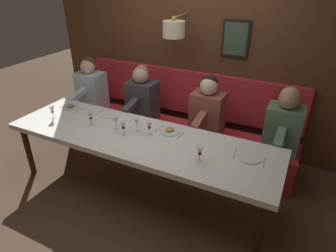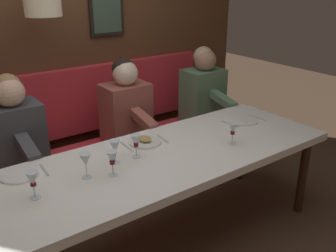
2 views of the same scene
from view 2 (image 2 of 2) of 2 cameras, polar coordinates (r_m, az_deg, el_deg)
The scene contains 15 objects.
dining_table at distance 2.51m, azimuth -5.58°, elevation -7.09°, with size 0.90×3.07×0.74m.
banquette_bench at distance 3.43m, azimuth -13.03°, elevation -7.79°, with size 0.52×3.27×0.45m, color red.
back_wall_panel at distance 3.58m, azimuth -18.38°, elevation 12.27°, with size 0.59×4.47×2.90m.
diner_nearest at distance 3.89m, azimuth 5.40°, elevation 5.71°, with size 0.60×0.40×0.79m.
diner_near at distance 3.38m, azimuth -6.39°, elevation 3.14°, with size 0.60×0.40×0.79m.
diner_middle at distance 3.05m, azimuth -22.21°, elevation -0.50°, with size 0.60×0.40×0.79m.
place_setting_0 at distance 3.25m, azimuth 11.41°, elevation 0.82°, with size 0.24×0.32×0.01m.
place_setting_1 at distance 2.78m, azimuth -3.50°, elevation -2.31°, with size 0.24×0.32×0.05m.
place_setting_3 at distance 2.52m, azimuth -21.57°, elevation -6.87°, with size 0.24×0.31×0.01m.
wine_glass_0 at distance 2.53m, azimuth -4.90°, elevation -2.35°, with size 0.07×0.07×0.16m.
wine_glass_1 at distance 2.20m, azimuth -19.88°, elevation -7.68°, with size 0.07×0.07×0.16m.
wine_glass_2 at distance 2.47m, azimuth -8.07°, elevation -3.18°, with size 0.07×0.07×0.16m.
wine_glass_4 at distance 2.32m, azimuth -12.42°, elevation -5.15°, with size 0.07×0.07×0.16m.
wine_glass_5 at distance 2.32m, azimuth -8.50°, elevation -4.91°, with size 0.07×0.07×0.16m.
wine_glass_6 at distance 2.76m, azimuth 9.81°, elevation -0.52°, with size 0.07×0.07×0.16m.
Camera 2 is at (-1.90, 1.09, 1.89)m, focal length 40.13 mm.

